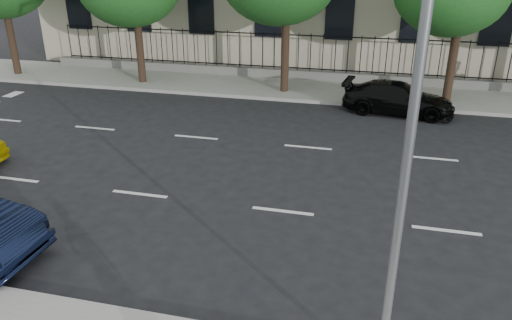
% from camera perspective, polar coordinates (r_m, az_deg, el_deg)
% --- Properties ---
extents(ground, '(120.00, 120.00, 0.00)m').
position_cam_1_polar(ground, '(10.85, 0.51, -12.18)').
color(ground, black).
rests_on(ground, ground).
extents(far_sidewalk, '(60.00, 4.00, 0.15)m').
position_cam_1_polar(far_sidewalk, '(23.51, 8.44, 7.86)').
color(far_sidewalk, gray).
rests_on(far_sidewalk, ground).
extents(lane_markings, '(49.60, 4.62, 0.01)m').
position_cam_1_polar(lane_markings, '(14.89, 4.71, -1.69)').
color(lane_markings, silver).
rests_on(lane_markings, ground).
extents(iron_fence, '(30.00, 0.50, 2.20)m').
position_cam_1_polar(iron_fence, '(25.02, 8.93, 10.13)').
color(iron_fence, slate).
rests_on(iron_fence, far_sidewalk).
extents(street_light, '(0.25, 3.32, 8.05)m').
position_cam_1_polar(street_light, '(6.93, 18.12, 12.55)').
color(street_light, slate).
rests_on(street_light, near_sidewalk).
extents(black_sedan, '(4.56, 2.30, 1.27)m').
position_cam_1_polar(black_sedan, '(20.89, 15.93, 6.81)').
color(black_sedan, black).
rests_on(black_sedan, ground).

